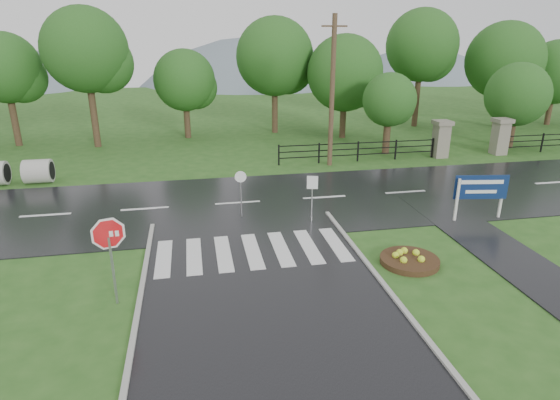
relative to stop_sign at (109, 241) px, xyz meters
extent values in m
plane|color=#2A571D|center=(4.17, -2.51, -1.90)|extent=(120.00, 120.00, 0.00)
cube|color=black|center=(4.17, 7.49, -1.90)|extent=(90.00, 8.00, 0.04)
cube|color=black|center=(12.67, 1.49, -1.90)|extent=(2.20, 11.00, 0.04)
cube|color=silver|center=(1.17, 2.49, -1.84)|extent=(0.50, 2.80, 0.02)
cube|color=silver|center=(2.17, 2.49, -1.84)|extent=(0.50, 2.80, 0.02)
cube|color=silver|center=(3.17, 2.49, -1.84)|extent=(0.50, 2.80, 0.02)
cube|color=silver|center=(4.17, 2.49, -1.84)|extent=(0.50, 2.80, 0.02)
cube|color=silver|center=(5.17, 2.49, -1.84)|extent=(0.50, 2.80, 0.02)
cube|color=silver|center=(6.17, 2.49, -1.84)|extent=(0.50, 2.80, 0.02)
cube|color=silver|center=(7.17, 2.49, -1.84)|extent=(0.50, 2.80, 0.02)
cube|color=gray|center=(17.17, 13.49, -0.90)|extent=(0.80, 0.80, 2.00)
cube|color=#6B6659|center=(17.17, 13.49, 0.22)|extent=(1.00, 1.00, 0.24)
cube|color=gray|center=(21.17, 13.49, -0.90)|extent=(0.80, 0.80, 2.00)
cube|color=#6B6659|center=(21.17, 13.49, 0.22)|extent=(1.00, 1.00, 0.24)
cube|color=black|center=(11.92, 13.49, -1.50)|extent=(9.50, 0.05, 0.05)
cube|color=black|center=(11.92, 13.49, -1.15)|extent=(9.50, 0.05, 0.05)
cube|color=black|center=(11.92, 13.49, -0.80)|extent=(9.50, 0.05, 0.05)
cube|color=black|center=(7.17, 13.49, -1.30)|extent=(0.08, 0.08, 1.20)
cube|color=black|center=(16.67, 13.49, -1.30)|extent=(0.08, 0.08, 1.20)
cube|color=black|center=(21.67, 13.49, -1.30)|extent=(0.08, 0.08, 1.20)
sphere|color=slate|center=(-23.83, 62.49, -16.30)|extent=(40.00, 40.00, 40.00)
sphere|color=slate|center=(12.17, 62.49, -19.18)|extent=(48.00, 48.00, 48.00)
sphere|color=slate|center=(40.17, 62.49, -14.86)|extent=(36.00, 36.00, 36.00)
cylinder|color=#9E9B93|center=(-5.38, 12.49, -1.30)|extent=(1.30, 1.20, 1.20)
cube|color=#939399|center=(0.00, 0.00, -0.89)|extent=(0.06, 0.06, 2.02)
cylinder|color=white|center=(0.00, 0.01, 0.23)|extent=(1.17, 0.36, 1.22)
cylinder|color=red|center=(0.00, 0.00, 0.23)|extent=(1.02, 0.33, 1.06)
cube|color=silver|center=(12.56, 3.79, -1.00)|extent=(0.10, 0.10, 1.79)
cube|color=silver|center=(14.53, 3.79, -1.00)|extent=(0.10, 0.10, 1.79)
cube|color=#0C2052|center=(13.54, 3.79, -0.51)|extent=(2.13, 0.39, 0.99)
cube|color=white|center=(13.54, 3.75, -0.29)|extent=(1.68, 0.27, 0.16)
cube|color=white|center=(13.54, 3.75, -0.69)|extent=(1.24, 0.20, 0.13)
cylinder|color=#332111|center=(9.15, 0.71, -1.80)|extent=(1.93, 1.93, 0.19)
cube|color=#939399|center=(6.86, 4.78, -0.99)|extent=(0.04, 0.04, 1.82)
cube|color=white|center=(6.86, 4.76, -0.22)|extent=(0.42, 0.13, 0.53)
cylinder|color=#939399|center=(4.16, 5.79, -0.97)|extent=(0.06, 0.06, 1.86)
cylinder|color=white|center=(4.16, 5.77, -0.14)|extent=(0.46, 0.07, 0.46)
cylinder|color=#473523|center=(10.05, 12.99, 2.17)|extent=(0.27, 0.27, 8.15)
cube|color=brown|center=(10.05, 12.99, 5.62)|extent=(1.45, 0.27, 0.09)
cylinder|color=#3D2B1C|center=(14.31, 14.99, -0.50)|extent=(0.46, 0.46, 2.80)
sphere|color=#1E5019|center=(14.31, 14.99, 1.46)|extent=(3.25, 3.25, 3.25)
cylinder|color=#3D2B1C|center=(23.03, 14.99, -0.45)|extent=(0.47, 0.47, 2.89)
sphere|color=#1E5019|center=(23.03, 14.99, 1.57)|extent=(4.03, 4.03, 4.03)
camera|label=1|loc=(2.36, -12.07, 5.26)|focal=30.00mm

